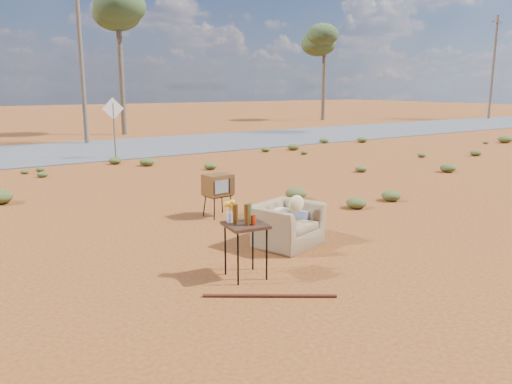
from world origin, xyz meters
TOP-DOWN VIEW (x-y plane):
  - ground at (0.00, 0.00)m, footprint 140.00×140.00m
  - highway at (0.00, 15.00)m, footprint 140.00×7.00m
  - armchair at (0.60, 0.60)m, footprint 1.36×1.11m
  - tv_unit at (0.52, 2.79)m, footprint 0.58×0.49m
  - side_table at (-0.83, -0.24)m, footprint 0.59×0.59m
  - rusty_bar at (-0.92, -1.01)m, footprint 1.40×0.98m
  - road_sign at (1.50, 12.00)m, footprint 0.78×0.06m
  - eucalyptus_center at (5.00, 21.00)m, footprint 3.20×3.20m
  - eucalyptus_right at (22.00, 24.00)m, footprint 3.20×3.20m
  - utility_pole_center at (2.00, 17.50)m, footprint 1.40×0.20m
  - utility_pole_east at (34.00, 17.50)m, footprint 1.40×0.20m
  - scrub_patch at (-0.82, 4.41)m, footprint 17.49×8.07m

SIDE VIEW (x-z plane):
  - ground at x=0.00m, z-range 0.00..0.00m
  - highway at x=0.00m, z-range 0.00..0.04m
  - rusty_bar at x=-0.92m, z-range 0.00..0.04m
  - scrub_patch at x=-0.82m, z-range -0.03..0.30m
  - armchair at x=0.60m, z-range -0.03..0.89m
  - tv_unit at x=0.52m, z-range 0.21..1.07m
  - side_table at x=-0.83m, z-range 0.25..1.32m
  - road_sign at x=1.50m, z-range 0.41..2.60m
  - utility_pole_center at x=2.00m, z-range 0.15..8.15m
  - utility_pole_east at x=34.00m, z-range 0.15..8.15m
  - eucalyptus_right at x=22.00m, z-range 2.39..9.49m
  - eucalyptus_center at x=5.00m, z-range 2.63..10.23m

